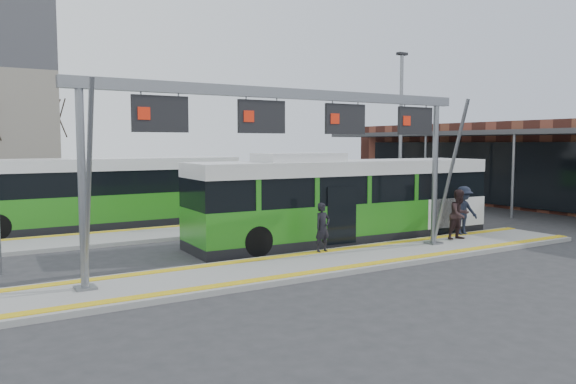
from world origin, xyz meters
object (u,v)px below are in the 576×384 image
passenger_a (323,227)px  passenger_c (463,211)px  passenger_b (459,215)px  hero_bus (344,200)px  gantry (296,124)px

passenger_a → passenger_c: bearing=-8.3°
passenger_a → passenger_b: 5.81m
passenger_b → passenger_c: (0.95, 0.65, 0.02)m
hero_bus → passenger_a: (-2.48, -2.13, -0.58)m
gantry → hero_bus: (4.04, 2.97, -2.75)m
gantry → passenger_c: (8.28, 0.85, -3.19)m
gantry → passenger_a: bearing=28.5°
hero_bus → passenger_a: 3.32m
hero_bus → passenger_c: (4.24, -2.13, -0.44)m
passenger_a → passenger_c: (6.72, 0.00, 0.14)m
gantry → passenger_a: (1.56, 0.85, -3.33)m
gantry → hero_bus: gantry is taller
passenger_a → passenger_b: size_ratio=0.88×
hero_bus → passenger_b: (3.29, -2.78, -0.46)m
passenger_a → hero_bus: bearing=32.3°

